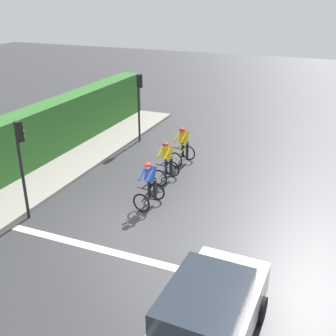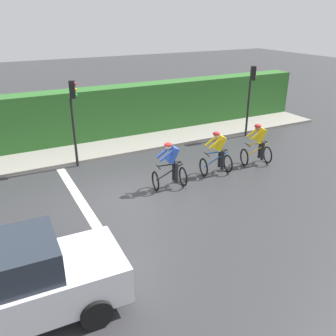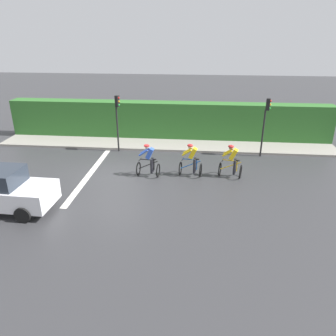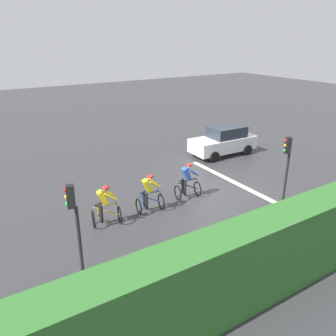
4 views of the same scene
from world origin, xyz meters
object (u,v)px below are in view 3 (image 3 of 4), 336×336
(cyclist_second, at_px, (191,161))
(traffic_light_near_crossing, at_px, (117,115))
(traffic_light_far_junction, at_px, (266,119))
(car_white, at_px, (0,190))
(cyclist_lead, at_px, (232,162))
(cyclist_mid, at_px, (149,161))

(cyclist_second, xyz_separation_m, traffic_light_near_crossing, (-3.14, -4.40, 1.43))
(traffic_light_far_junction, bearing_deg, car_white, -58.10)
(car_white, bearing_deg, traffic_light_near_crossing, 156.61)
(cyclist_lead, bearing_deg, traffic_light_near_crossing, -115.94)
(cyclist_mid, height_order, traffic_light_near_crossing, traffic_light_near_crossing)
(cyclist_lead, height_order, car_white, car_white)
(cyclist_mid, bearing_deg, traffic_light_far_junction, 118.84)
(cyclist_second, relative_size, cyclist_mid, 1.00)
(cyclist_second, distance_m, traffic_light_far_junction, 5.23)
(cyclist_lead, height_order, cyclist_mid, same)
(traffic_light_far_junction, bearing_deg, traffic_light_near_crossing, -90.28)
(cyclist_mid, height_order, car_white, car_white)
(traffic_light_near_crossing, bearing_deg, car_white, -23.39)
(cyclist_mid, bearing_deg, car_white, -54.90)
(cyclist_mid, distance_m, traffic_light_near_crossing, 4.33)
(car_white, bearing_deg, cyclist_lead, 113.33)
(cyclist_lead, relative_size, cyclist_second, 1.00)
(cyclist_mid, xyz_separation_m, car_white, (3.80, -5.41, 0.08))
(car_white, height_order, traffic_light_far_junction, traffic_light_far_junction)
(cyclist_lead, bearing_deg, car_white, -66.67)
(cyclist_lead, xyz_separation_m, cyclist_second, (0.05, -1.96, 0.00))
(cyclist_lead, relative_size, car_white, 0.40)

